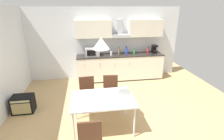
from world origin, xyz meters
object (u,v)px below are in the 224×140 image
bottle_red (148,51)px  pendant_lamp (101,43)px  bottle_brown (119,51)px  dining_table (102,100)px  chair_far_left (87,90)px  bottle_green (134,52)px  chair_far_right (111,89)px  coffee_maker (154,49)px  guitar_amp (23,104)px  microwave (92,52)px  chair_near_left (90,135)px  bottle_white (111,53)px  bottle_blue (126,51)px

bottle_red → pendant_lamp: bearing=-125.8°
bottle_brown → dining_table: bearing=-108.1°
chair_far_left → bottle_green: bearing=46.8°
chair_far_right → chair_far_left: size_ratio=1.00×
coffee_maker → bottle_brown: bottle_brown is taller
coffee_maker → guitar_amp: coffee_maker is taller
pendant_lamp → guitar_amp: bearing=153.8°
microwave → bottle_brown: bottle_brown is taller
bottle_green → guitar_amp: size_ratio=0.38×
microwave → guitar_amp: microwave is taller
bottle_brown → dining_table: bottle_brown is taller
bottle_green → bottle_red: (0.53, 0.03, 0.01)m
chair_far_right → chair_near_left: bearing=-109.8°
coffee_maker → bottle_white: (-1.60, -0.07, -0.06)m
pendant_lamp → microwave: bearing=91.2°
pendant_lamp → chair_near_left: bearing=-109.6°
guitar_amp → coffee_maker: bearing=23.2°
coffee_maker → chair_near_left: size_ratio=0.34×
pendant_lamp → chair_far_right: bearing=70.0°
chair_far_left → chair_near_left: size_ratio=1.00×
bottle_green → bottle_white: bearing=-176.5°
bottle_white → guitar_amp: bearing=-146.1°
bottle_green → bottle_blue: (-0.28, 0.01, 0.04)m
bottle_brown → bottle_white: size_ratio=1.53×
chair_far_left → pendant_lamp: (0.30, -0.84, 1.37)m
bottle_white → chair_far_left: bearing=-116.5°
pendant_lamp → dining_table: bearing=-90.0°
bottle_brown → pendant_lamp: bearing=-108.1°
coffee_maker → pendant_lamp: (-2.21, -2.72, 0.82)m
bottle_white → guitar_amp: size_ratio=0.39×
bottle_red → chair_near_left: size_ratio=0.26×
bottle_brown → bottle_white: bearing=-171.7°
chair_far_right → guitar_amp: bearing=177.1°
chair_far_right → guitar_amp: 2.26m
dining_table → guitar_amp: 2.20m
coffee_maker → bottle_red: 0.24m
chair_far_right → microwave: bearing=101.0°
coffee_maker → bottle_red: bearing=177.2°
coffee_maker → pendant_lamp: pendant_lamp is taller
bottle_brown → bottle_blue: size_ratio=1.03×
bottle_red → guitar_amp: 4.36m
bottle_green → guitar_amp: (-3.37, -1.75, -0.80)m
chair_near_left → bottle_green: bearing=63.8°
bottle_green → bottle_blue: bottle_blue is taller
bottle_brown → chair_near_left: bottle_brown is taller
chair_far_left → dining_table: bearing=-70.2°
chair_near_left → guitar_amp: (-1.63, 1.79, -0.31)m
coffee_maker → dining_table: 3.53m
coffee_maker → bottle_white: bearing=-177.4°
chair_near_left → pendant_lamp: (0.30, 0.84, 1.37)m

